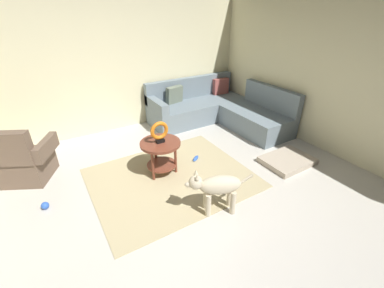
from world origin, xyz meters
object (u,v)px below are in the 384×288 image
object	(u,v)px
sectional_couch	(218,110)
side_table	(161,149)
armchair	(23,161)
dog_toy_bone	(196,158)
torus_sculpture	(159,132)
dog_toy_ball	(45,206)
dog_bed_mat	(287,160)
dog	(217,187)

from	to	relation	value
sectional_couch	side_table	xyz separation A→B (m)	(-1.89, -1.12, 0.13)
armchair	dog_toy_bone	bearing A→B (deg)	8.44
torus_sculpture	dog_toy_ball	bearing A→B (deg)	178.09
armchair	dog_bed_mat	bearing A→B (deg)	2.66
armchair	dog	distance (m)	2.82
torus_sculpture	dog	world-z (taller)	torus_sculpture
side_table	torus_sculpture	world-z (taller)	torus_sculpture
dog	dog_bed_mat	bearing A→B (deg)	-57.97
sectional_couch	dog_toy_ball	world-z (taller)	sectional_couch
sectional_couch	torus_sculpture	world-z (taller)	sectional_couch
side_table	dog_bed_mat	size ratio (longest dim) A/B	0.75
dog_toy_ball	dog_toy_bone	xyz separation A→B (m)	(2.27, -0.01, -0.02)
sectional_couch	dog_toy_ball	size ratio (longest dim) A/B	23.09
sectional_couch	side_table	bearing A→B (deg)	-149.51
armchair	dog_bed_mat	size ratio (longest dim) A/B	1.23
armchair	dog	size ratio (longest dim) A/B	1.23
side_table	dog_bed_mat	xyz separation A→B (m)	(1.89, -0.83, -0.37)
armchair	torus_sculpture	xyz separation A→B (m)	(1.77, -0.88, 0.39)
sectional_couch	dog_bed_mat	world-z (taller)	sectional_couch
dog_toy_bone	dog	bearing A→B (deg)	-110.43
sectional_couch	dog_toy_ball	distance (m)	3.69
dog_bed_mat	dog	xyz separation A→B (m)	(-1.68, -0.29, 0.33)
dog_toy_bone	torus_sculpture	bearing A→B (deg)	-176.43
torus_sculpture	dog_toy_bone	world-z (taller)	torus_sculpture
dog_bed_mat	sectional_couch	bearing A→B (deg)	89.84
sectional_couch	dog	bearing A→B (deg)	-127.02
sectional_couch	dog	xyz separation A→B (m)	(-1.68, -2.23, 0.09)
dog	armchair	bearing A→B (deg)	67.18
side_table	dog	bearing A→B (deg)	-79.11
dog	dog_toy_ball	size ratio (longest dim) A/B	8.25
torus_sculpture	dog_bed_mat	xyz separation A→B (m)	(1.89, -0.83, -0.67)
sectional_couch	armchair	bearing A→B (deg)	-176.39
dog_bed_mat	dog_toy_ball	size ratio (longest dim) A/B	8.21
sectional_couch	armchair	xyz separation A→B (m)	(-3.67, -0.23, 0.03)
side_table	dog	size ratio (longest dim) A/B	0.75
sectional_couch	dog_toy_ball	xyz separation A→B (m)	(-3.52, -1.06, -0.24)
torus_sculpture	dog_toy_bone	size ratio (longest dim) A/B	1.81
torus_sculpture	dog_bed_mat	world-z (taller)	torus_sculpture
dog	dog_toy_bone	world-z (taller)	dog
dog_toy_bone	dog_bed_mat	bearing A→B (deg)	-34.82
armchair	dog_toy_ball	distance (m)	0.89
torus_sculpture	dog_toy_ball	size ratio (longest dim) A/B	3.35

